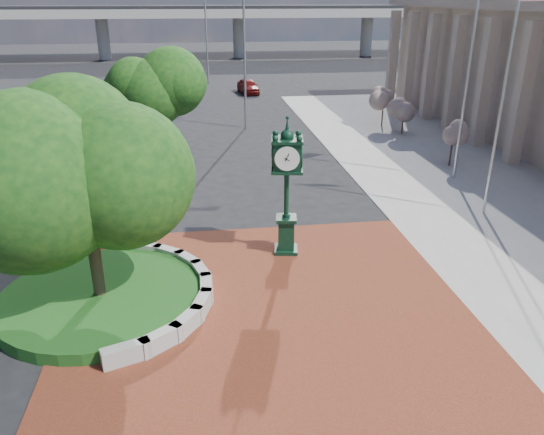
{
  "coord_description": "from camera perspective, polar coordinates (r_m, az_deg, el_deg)",
  "views": [
    {
      "loc": [
        -1.76,
        -14.56,
        8.72
      ],
      "look_at": [
        0.49,
        1.5,
        1.94
      ],
      "focal_mm": 35.0,
      "sensor_mm": 36.0,
      "label": 1
    }
  ],
  "objects": [
    {
      "name": "ground",
      "position": [
        17.06,
        -0.94,
        -8.05
      ],
      "size": [
        200.0,
        200.0,
        0.0
      ],
      "primitive_type": "plane",
      "color": "black",
      "rests_on": "ground"
    },
    {
      "name": "tree_street",
      "position": [
        33.09,
        -12.03,
        12.68
      ],
      "size": [
        4.4,
        4.4,
        5.45
      ],
      "color": "#38281C",
      "rests_on": "ground"
    },
    {
      "name": "street_lamp_far",
      "position": [
        58.76,
        -6.88,
        19.73
      ],
      "size": [
        2.21,
        0.69,
        9.95
      ],
      "color": "slate",
      "rests_on": "ground"
    },
    {
      "name": "street_lamp_near",
      "position": [
        37.76,
        -2.65,
        17.28
      ],
      "size": [
        1.96,
        0.58,
        8.82
      ],
      "color": "slate",
      "rests_on": "ground"
    },
    {
      "name": "shrub_near",
      "position": [
        30.73,
        18.87,
        8.07
      ],
      "size": [
        1.2,
        1.2,
        2.2
      ],
      "color": "#38281C",
      "rests_on": "ground"
    },
    {
      "name": "parked_car",
      "position": [
        52.81,
        -2.59,
        13.93
      ],
      "size": [
        2.11,
        4.22,
        1.38
      ],
      "primitive_type": "imported",
      "rotation": [
        0.0,
        0.0,
        0.12
      ],
      "color": "#600E0D",
      "rests_on": "ground"
    },
    {
      "name": "flagpole_b",
      "position": [
        27.96,
        20.45,
        15.08
      ],
      "size": [
        1.64,
        0.78,
        11.06
      ],
      "color": "silver",
      "rests_on": "ground"
    },
    {
      "name": "shrub_mid",
      "position": [
        37.52,
        13.99,
        11.09
      ],
      "size": [
        1.2,
        1.2,
        2.2
      ],
      "color": "#38281C",
      "rests_on": "ground"
    },
    {
      "name": "overpass",
      "position": [
        84.6,
        -7.41,
        21.05
      ],
      "size": [
        90.0,
        12.0,
        7.5
      ],
      "color": "#9E9B93",
      "rests_on": "ground"
    },
    {
      "name": "flagpole_a",
      "position": [
        23.49,
        23.59,
        11.89
      ],
      "size": [
        1.54,
        0.25,
        9.87
      ],
      "color": "silver",
      "rests_on": "ground"
    },
    {
      "name": "shrub_far",
      "position": [
        39.44,
        11.88,
        11.81
      ],
      "size": [
        1.2,
        1.2,
        2.2
      ],
      "color": "#38281C",
      "rests_on": "ground"
    },
    {
      "name": "grass_bed",
      "position": [
        17.18,
        -17.91,
        -8.27
      ],
      "size": [
        6.1,
        6.1,
        0.4
      ],
      "primitive_type": "cylinder",
      "color": "#144818",
      "rests_on": "ground"
    },
    {
      "name": "planter_wall",
      "position": [
        16.86,
        -10.2,
        -7.79
      ],
      "size": [
        2.96,
        6.77,
        0.54
      ],
      "color": "#9E9B93",
      "rests_on": "ground"
    },
    {
      "name": "tree_planter",
      "position": [
        15.73,
        -19.44,
        2.84
      ],
      "size": [
        5.2,
        5.2,
        6.33
      ],
      "color": "#38281C",
      "rests_on": "ground"
    },
    {
      "name": "plaza",
      "position": [
        16.21,
        -0.5,
        -9.78
      ],
      "size": [
        12.0,
        12.0,
        0.04
      ],
      "primitive_type": "cube",
      "color": "maroon",
      "rests_on": "ground"
    },
    {
      "name": "sidewalk",
      "position": [
        31.53,
        26.81,
        4.19
      ],
      "size": [
        20.0,
        50.0,
        0.04
      ],
      "primitive_type": "cube",
      "color": "#9E9B93",
      "rests_on": "ground"
    },
    {
      "name": "post_clock",
      "position": [
        18.57,
        1.59,
        3.86
      ],
      "size": [
        1.16,
        1.16,
        4.97
      ],
      "color": "black",
      "rests_on": "ground"
    }
  ]
}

